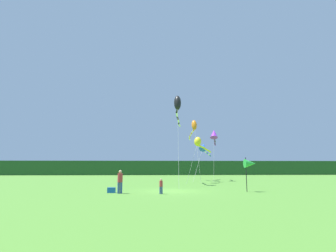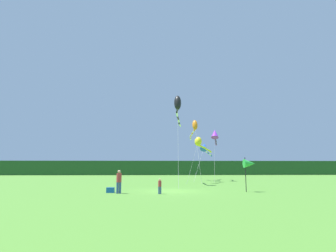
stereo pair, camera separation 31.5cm
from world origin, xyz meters
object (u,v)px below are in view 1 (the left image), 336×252
(person_child, at_px, (161,185))
(kite_blue, at_px, (204,147))
(banner_flag_pole, at_px, (250,164))
(kite_orange, at_px, (194,127))
(cooler_box, at_px, (111,190))
(kite_black, at_px, (178,105))
(person_adult, at_px, (120,180))
(kite_yellow, at_px, (199,143))
(kite_purple, at_px, (214,134))

(person_child, distance_m, kite_blue, 21.82)
(banner_flag_pole, height_order, kite_orange, kite_orange)
(cooler_box, relative_size, kite_blue, 0.07)
(cooler_box, distance_m, kite_orange, 19.78)
(person_child, height_order, banner_flag_pole, banner_flag_pole)
(banner_flag_pole, relative_size, kite_blue, 0.32)
(person_child, bearing_deg, kite_orange, 73.71)
(kite_black, bearing_deg, person_child, -102.43)
(person_adult, distance_m, kite_blue, 22.47)
(kite_black, bearing_deg, person_adult, -119.36)
(cooler_box, xyz_separation_m, kite_black, (5.81, 8.53, 8.58))
(person_adult, height_order, kite_yellow, kite_yellow)
(person_child, xyz_separation_m, kite_yellow, (5.02, 13.10, 4.29))
(person_child, distance_m, kite_yellow, 14.67)
(person_adult, relative_size, kite_orange, 0.19)
(cooler_box, xyz_separation_m, banner_flag_pole, (10.81, 0.30, 1.97))
(banner_flag_pole, distance_m, kite_blue, 19.07)
(person_child, xyz_separation_m, cooler_box, (-3.70, 1.06, -0.41))
(person_child, xyz_separation_m, kite_blue, (6.97, 20.24, 4.24))
(person_adult, height_order, kite_purple, kite_purple)
(person_child, distance_m, banner_flag_pole, 7.41)
(kite_purple, xyz_separation_m, kite_blue, (-1.07, 2.38, -1.65))
(person_child, xyz_separation_m, kite_black, (2.11, 9.59, 8.17))
(person_child, height_order, kite_blue, kite_blue)
(kite_purple, bearing_deg, kite_yellow, -122.44)
(kite_yellow, bearing_deg, kite_blue, 74.72)
(banner_flag_pole, relative_size, kite_orange, 0.30)
(person_adult, relative_size, kite_blue, 0.20)
(person_adult, bearing_deg, kite_blue, 63.20)
(cooler_box, bearing_deg, person_child, -15.97)
(cooler_box, distance_m, kite_purple, 21.44)
(person_adult, bearing_deg, kite_orange, 64.36)
(kite_black, bearing_deg, kite_orange, 69.10)
(cooler_box, height_order, banner_flag_pole, banner_flag_pole)
(person_child, relative_size, kite_black, 0.11)
(person_adult, xyz_separation_m, kite_yellow, (8.03, 12.62, 3.95))
(kite_orange, bearing_deg, kite_purple, 11.16)
(kite_yellow, bearing_deg, kite_purple, 57.56)
(kite_blue, bearing_deg, kite_orange, -122.95)
(cooler_box, relative_size, kite_orange, 0.07)
(person_child, xyz_separation_m, banner_flag_pole, (7.11, 1.36, 1.57))
(kite_yellow, bearing_deg, person_child, -110.98)
(person_child, relative_size, cooler_box, 1.82)
(person_adult, xyz_separation_m, banner_flag_pole, (10.12, 0.87, 1.23))
(kite_blue, bearing_deg, person_adult, -116.80)
(kite_purple, bearing_deg, banner_flag_pole, -93.24)
(cooler_box, distance_m, kite_blue, 22.44)
(kite_orange, relative_size, kite_blue, 1.05)
(kite_yellow, distance_m, kite_blue, 7.40)
(banner_flag_pole, distance_m, kite_purple, 17.09)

